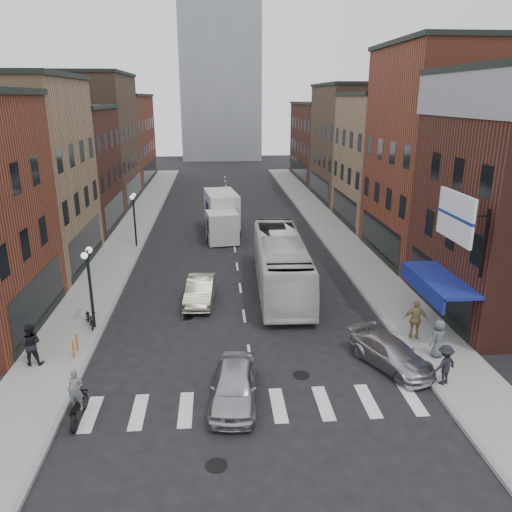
{
  "coord_description": "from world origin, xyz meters",
  "views": [
    {
      "loc": [
        -1.31,
        -18.79,
        10.88
      ],
      "look_at": [
        0.67,
        5.58,
        3.08
      ],
      "focal_mm": 35.0,
      "sensor_mm": 36.0,
      "label": 1
    }
  ],
  "objects_px": {
    "bike_rack": "(75,346)",
    "parked_bicycle": "(90,318)",
    "ped_right_c": "(438,338)",
    "ped_right_b": "(416,319)",
    "curb_car": "(391,354)",
    "motorcycle_rider": "(77,397)",
    "streetlamp_near": "(89,274)",
    "streetlamp_far": "(134,210)",
    "sedan_left_near": "(234,385)",
    "sedan_left_far": "(200,291)",
    "ped_left_solo": "(30,344)",
    "box_truck": "(222,215)",
    "ped_right_a": "(445,365)",
    "billboard_sign": "(457,218)",
    "transit_bus": "(281,263)"
  },
  "relations": [
    {
      "from": "ped_right_a",
      "to": "box_truck",
      "type": "bearing_deg",
      "value": -93.44
    },
    {
      "from": "streetlamp_far",
      "to": "sedan_left_far",
      "type": "relative_size",
      "value": 0.98
    },
    {
      "from": "parked_bicycle",
      "to": "sedan_left_far",
      "type": "bearing_deg",
      "value": 4.47
    },
    {
      "from": "billboard_sign",
      "to": "parked_bicycle",
      "type": "relative_size",
      "value": 2.26
    },
    {
      "from": "parked_bicycle",
      "to": "ped_right_b",
      "type": "xyz_separation_m",
      "value": [
        15.37,
        -2.55,
        0.52
      ]
    },
    {
      "from": "billboard_sign",
      "to": "streetlamp_near",
      "type": "xyz_separation_m",
      "value": [
        -15.99,
        3.5,
        -3.22
      ]
    },
    {
      "from": "billboard_sign",
      "to": "curb_car",
      "type": "distance_m",
      "value": 6.26
    },
    {
      "from": "box_truck",
      "to": "bike_rack",
      "type": "bearing_deg",
      "value": -116.13
    },
    {
      "from": "motorcycle_rider",
      "to": "ped_left_solo",
      "type": "height_order",
      "value": "motorcycle_rider"
    },
    {
      "from": "motorcycle_rider",
      "to": "bike_rack",
      "type": "bearing_deg",
      "value": 110.5
    },
    {
      "from": "streetlamp_near",
      "to": "sedan_left_near",
      "type": "xyz_separation_m",
      "value": [
        6.6,
        -6.66,
        -2.2
      ]
    },
    {
      "from": "streetlamp_near",
      "to": "box_truck",
      "type": "height_order",
      "value": "streetlamp_near"
    },
    {
      "from": "transit_bus",
      "to": "parked_bicycle",
      "type": "relative_size",
      "value": 6.99
    },
    {
      "from": "ped_left_solo",
      "to": "ped_right_b",
      "type": "height_order",
      "value": "ped_right_b"
    },
    {
      "from": "streetlamp_far",
      "to": "bike_rack",
      "type": "xyz_separation_m",
      "value": [
        -0.2,
        -16.7,
        -2.36
      ]
    },
    {
      "from": "sedan_left_near",
      "to": "ped_right_c",
      "type": "xyz_separation_m",
      "value": [
        8.88,
        2.51,
        0.29
      ]
    },
    {
      "from": "transit_bus",
      "to": "ped_right_a",
      "type": "bearing_deg",
      "value": -63.55
    },
    {
      "from": "streetlamp_far",
      "to": "ped_left_solo",
      "type": "distance_m",
      "value": 17.62
    },
    {
      "from": "box_truck",
      "to": "ped_left_solo",
      "type": "xyz_separation_m",
      "value": [
        -8.29,
        -20.72,
        -0.6
      ]
    },
    {
      "from": "motorcycle_rider",
      "to": "sedan_left_far",
      "type": "bearing_deg",
      "value": 73.67
    },
    {
      "from": "box_truck",
      "to": "ped_right_c",
      "type": "distance_m",
      "value": 23.24
    },
    {
      "from": "sedan_left_near",
      "to": "ped_right_c",
      "type": "relative_size",
      "value": 2.45
    },
    {
      "from": "motorcycle_rider",
      "to": "sedan_left_near",
      "type": "distance_m",
      "value": 5.54
    },
    {
      "from": "bike_rack",
      "to": "parked_bicycle",
      "type": "xyz_separation_m",
      "value": [
        -0.02,
        2.82,
        0.03
      ]
    },
    {
      "from": "box_truck",
      "to": "sedan_left_far",
      "type": "relative_size",
      "value": 1.9
    },
    {
      "from": "sedan_left_near",
      "to": "ped_left_solo",
      "type": "height_order",
      "value": "ped_left_solo"
    },
    {
      "from": "streetlamp_far",
      "to": "sedan_left_far",
      "type": "xyz_separation_m",
      "value": [
        5.1,
        -10.97,
        -2.22
      ]
    },
    {
      "from": "billboard_sign",
      "to": "sedan_left_near",
      "type": "bearing_deg",
      "value": -161.39
    },
    {
      "from": "ped_right_b",
      "to": "ped_left_solo",
      "type": "bearing_deg",
      "value": 17.71
    },
    {
      "from": "ped_left_solo",
      "to": "box_truck",
      "type": "bearing_deg",
      "value": -114.1
    },
    {
      "from": "ped_left_solo",
      "to": "ped_right_a",
      "type": "xyz_separation_m",
      "value": [
        16.57,
        -2.84,
        -0.09
      ]
    },
    {
      "from": "sedan_left_near",
      "to": "ped_right_b",
      "type": "distance_m",
      "value": 9.55
    },
    {
      "from": "streetlamp_far",
      "to": "motorcycle_rider",
      "type": "distance_m",
      "value": 21.44
    },
    {
      "from": "ped_right_b",
      "to": "curb_car",
      "type": "bearing_deg",
      "value": 63.57
    },
    {
      "from": "billboard_sign",
      "to": "box_truck",
      "type": "bearing_deg",
      "value": 114.5
    },
    {
      "from": "ped_right_c",
      "to": "parked_bicycle",
      "type": "bearing_deg",
      "value": -43.21
    },
    {
      "from": "billboard_sign",
      "to": "parked_bicycle",
      "type": "bearing_deg",
      "value": 167.39
    },
    {
      "from": "bike_rack",
      "to": "sedan_left_near",
      "type": "bearing_deg",
      "value": -30.22
    },
    {
      "from": "sedan_left_near",
      "to": "parked_bicycle",
      "type": "bearing_deg",
      "value": 141.63
    },
    {
      "from": "sedan_left_near",
      "to": "curb_car",
      "type": "xyz_separation_m",
      "value": [
        6.67,
        2.05,
        -0.11
      ]
    },
    {
      "from": "curb_car",
      "to": "ped_left_solo",
      "type": "xyz_separation_m",
      "value": [
        -15.04,
        1.17,
        0.47
      ]
    },
    {
      "from": "streetlamp_near",
      "to": "streetlamp_far",
      "type": "relative_size",
      "value": 1.0
    },
    {
      "from": "bike_rack",
      "to": "curb_car",
      "type": "xyz_separation_m",
      "value": [
        13.47,
        -1.91,
        0.05
      ]
    },
    {
      "from": "motorcycle_rider",
      "to": "streetlamp_near",
      "type": "bearing_deg",
      "value": 103.33
    },
    {
      "from": "billboard_sign",
      "to": "sedan_left_far",
      "type": "xyz_separation_m",
      "value": [
        -10.89,
        6.53,
        -5.44
      ]
    },
    {
      "from": "bike_rack",
      "to": "billboard_sign",
      "type": "bearing_deg",
      "value": -2.83
    },
    {
      "from": "curb_car",
      "to": "streetlamp_far",
      "type": "bearing_deg",
      "value": 101.18
    },
    {
      "from": "box_truck",
      "to": "ped_right_c",
      "type": "height_order",
      "value": "box_truck"
    },
    {
      "from": "motorcycle_rider",
      "to": "parked_bicycle",
      "type": "distance_m",
      "value": 7.57
    },
    {
      "from": "streetlamp_near",
      "to": "bike_rack",
      "type": "distance_m",
      "value": 3.59
    }
  ]
}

